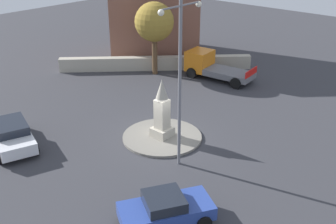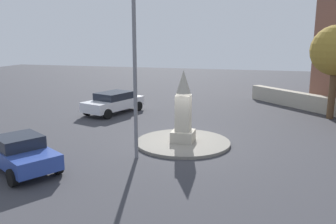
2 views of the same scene
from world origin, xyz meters
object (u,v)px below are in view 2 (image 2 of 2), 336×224
car_blue_far_side (20,153)px  monument (183,110)px  car_white_waiting (114,102)px  tree_near_wall (336,51)px  streetlamp (134,39)px

car_blue_far_side → monument: bearing=43.1°
monument → car_white_waiting: 8.40m
monument → tree_near_wall: bearing=45.0°
streetlamp → car_blue_far_side: streetlamp is taller
car_white_waiting → car_blue_far_side: bearing=-85.7°
monument → car_blue_far_side: size_ratio=0.83×
monument → tree_near_wall: 11.32m
monument → streetlamp: (-1.48, -2.48, 3.32)m
car_blue_far_side → tree_near_wall: bearing=44.2°
car_white_waiting → car_blue_far_side: car_white_waiting is taller
car_white_waiting → car_blue_far_side: size_ratio=1.16×
monument → tree_near_wall: (7.80, 7.81, 2.53)m
car_blue_far_side → tree_near_wall: size_ratio=0.71×
car_blue_far_side → tree_near_wall: (13.14, 12.80, 3.52)m
tree_near_wall → car_blue_far_side: bearing=-135.8°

